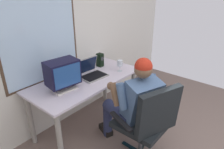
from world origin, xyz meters
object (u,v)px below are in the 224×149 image
(desk, at_px, (86,86))
(desk_speaker, at_px, (100,60))
(laptop, at_px, (90,71))
(wine_glass, at_px, (120,64))
(office_chair, at_px, (149,119))
(crt_monitor, at_px, (63,73))
(person_seated, at_px, (133,102))

(desk, distance_m, desk_speaker, 0.52)
(laptop, xyz_separation_m, desk_speaker, (0.33, 0.13, 0.04))
(wine_glass, bearing_deg, office_chair, -122.44)
(office_chair, relative_size, laptop, 2.70)
(crt_monitor, bearing_deg, desk, 0.77)
(office_chair, bearing_deg, desk, 88.74)
(desk, relative_size, desk_speaker, 7.81)
(crt_monitor, distance_m, laptop, 0.50)
(person_seated, height_order, laptop, person_seated)
(office_chair, bearing_deg, person_seated, 72.34)
(wine_glass, xyz_separation_m, desk_speaker, (-0.04, 0.34, -0.01))
(desk, xyz_separation_m, office_chair, (-0.02, -0.99, -0.06))
(wine_glass, bearing_deg, laptop, 149.53)
(office_chair, height_order, wine_glass, office_chair)
(desk, relative_size, crt_monitor, 3.85)
(crt_monitor, relative_size, desk_speaker, 2.03)
(person_seated, bearing_deg, desk, 95.11)
(desk, distance_m, person_seated, 0.72)
(wine_glass, bearing_deg, desk_speaker, 96.59)
(desk, distance_m, wine_glass, 0.57)
(person_seated, distance_m, wine_glass, 0.71)
(wine_glass, distance_m, desk_speaker, 0.35)
(desk, bearing_deg, office_chair, -91.26)
(office_chair, relative_size, wine_glass, 6.08)
(office_chair, xyz_separation_m, desk_speaker, (0.47, 1.14, 0.27))
(desk, distance_m, office_chair, 0.99)
(crt_monitor, relative_size, laptop, 1.07)
(desk, height_order, desk_speaker, desk_speaker)
(person_seated, distance_m, crt_monitor, 0.89)
(person_seated, relative_size, wine_glass, 7.50)
(person_seated, height_order, desk_speaker, person_seated)
(office_chair, distance_m, desk_speaker, 1.26)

